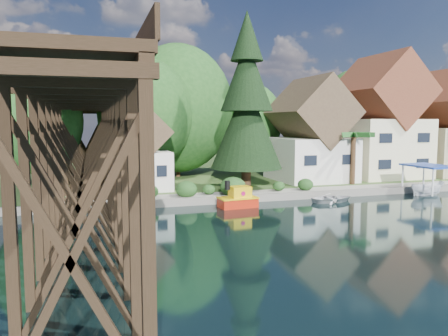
{
  "coord_description": "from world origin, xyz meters",
  "views": [
    {
      "loc": [
        -15.5,
        -25.89,
        6.67
      ],
      "look_at": [
        -5.73,
        6.0,
        3.17
      ],
      "focal_mm": 35.0,
      "sensor_mm": 36.0,
      "label": 1
    }
  ],
  "objects_px": {
    "trestle_bridge": "(83,142)",
    "tugboat": "(238,199)",
    "house_left": "(310,137)",
    "conifer": "(247,105)",
    "house_center": "(380,124)",
    "boat_white_a": "(333,197)",
    "boat_canopy": "(428,182)",
    "house_right": "(447,130)",
    "palm_tree": "(354,136)",
    "shed": "(142,153)"
  },
  "relations": [
    {
      "from": "trestle_bridge",
      "to": "tugboat",
      "type": "distance_m",
      "value": 12.45
    },
    {
      "from": "house_left",
      "to": "conifer",
      "type": "distance_m",
      "value": 10.41
    },
    {
      "from": "trestle_bridge",
      "to": "house_center",
      "type": "distance_m",
      "value": 33.96
    },
    {
      "from": "boat_white_a",
      "to": "boat_canopy",
      "type": "xyz_separation_m",
      "value": [
        10.07,
        0.44,
        0.82
      ]
    },
    {
      "from": "house_right",
      "to": "conifer",
      "type": "height_order",
      "value": "conifer"
    },
    {
      "from": "house_left",
      "to": "house_center",
      "type": "xyz_separation_m",
      "value": [
        9.0,
        0.5,
        1.28
      ]
    },
    {
      "from": "boat_canopy",
      "to": "tugboat",
      "type": "bearing_deg",
      "value": -178.99
    },
    {
      "from": "house_right",
      "to": "boat_white_a",
      "type": "xyz_separation_m",
      "value": [
        -21.1,
        -9.96,
        -5.39
      ]
    },
    {
      "from": "palm_tree",
      "to": "boat_white_a",
      "type": "relative_size",
      "value": 1.47
    },
    {
      "from": "shed",
      "to": "conifer",
      "type": "bearing_deg",
      "value": -17.92
    },
    {
      "from": "palm_tree",
      "to": "house_right",
      "type": "bearing_deg",
      "value": 15.53
    },
    {
      "from": "house_right",
      "to": "tugboat",
      "type": "height_order",
      "value": "house_right"
    },
    {
      "from": "palm_tree",
      "to": "boat_canopy",
      "type": "distance_m",
      "value": 8.01
    },
    {
      "from": "house_center",
      "to": "house_right",
      "type": "xyz_separation_m",
      "value": [
        9.0,
        -0.5,
        -0.64
      ]
    },
    {
      "from": "house_center",
      "to": "palm_tree",
      "type": "bearing_deg",
      "value": -143.61
    },
    {
      "from": "trestle_bridge",
      "to": "house_center",
      "type": "bearing_deg",
      "value": 19.49
    },
    {
      "from": "house_left",
      "to": "house_center",
      "type": "relative_size",
      "value": 0.79
    },
    {
      "from": "house_right",
      "to": "conifer",
      "type": "bearing_deg",
      "value": -170.61
    },
    {
      "from": "boat_white_a",
      "to": "tugboat",
      "type": "bearing_deg",
      "value": 83.04
    },
    {
      "from": "tugboat",
      "to": "boat_white_a",
      "type": "xyz_separation_m",
      "value": [
        8.41,
        -0.11,
        -0.27
      ]
    },
    {
      "from": "tugboat",
      "to": "boat_canopy",
      "type": "relative_size",
      "value": 0.73
    },
    {
      "from": "boat_white_a",
      "to": "boat_canopy",
      "type": "distance_m",
      "value": 10.11
    },
    {
      "from": "conifer",
      "to": "boat_white_a",
      "type": "distance_m",
      "value": 11.21
    },
    {
      "from": "house_left",
      "to": "shed",
      "type": "bearing_deg",
      "value": -175.23
    },
    {
      "from": "palm_tree",
      "to": "conifer",
      "type": "bearing_deg",
      "value": -179.34
    },
    {
      "from": "palm_tree",
      "to": "boat_canopy",
      "type": "relative_size",
      "value": 1.26
    },
    {
      "from": "conifer",
      "to": "tugboat",
      "type": "xyz_separation_m",
      "value": [
        -2.63,
        -5.4,
        -7.59
      ]
    },
    {
      "from": "palm_tree",
      "to": "boat_canopy",
      "type": "xyz_separation_m",
      "value": [
        4.5,
        -5.2,
        -4.1
      ]
    },
    {
      "from": "house_left",
      "to": "shed",
      "type": "xyz_separation_m",
      "value": [
        -18.0,
        -1.5,
        -1.31
      ]
    },
    {
      "from": "house_center",
      "to": "shed",
      "type": "distance_m",
      "value": 27.2
    },
    {
      "from": "house_right",
      "to": "palm_tree",
      "type": "height_order",
      "value": "house_right"
    },
    {
      "from": "house_center",
      "to": "conifer",
      "type": "bearing_deg",
      "value": -164.54
    },
    {
      "from": "house_center",
      "to": "boat_white_a",
      "type": "distance_m",
      "value": 17.09
    },
    {
      "from": "shed",
      "to": "house_center",
      "type": "bearing_deg",
      "value": 4.24
    },
    {
      "from": "shed",
      "to": "boat_white_a",
      "type": "bearing_deg",
      "value": -29.58
    },
    {
      "from": "trestle_bridge",
      "to": "house_center",
      "type": "relative_size",
      "value": 3.18
    },
    {
      "from": "palm_tree",
      "to": "boat_white_a",
      "type": "distance_m",
      "value": 9.32
    },
    {
      "from": "trestle_bridge",
      "to": "boat_white_a",
      "type": "distance_m",
      "value": 20.53
    },
    {
      "from": "conifer",
      "to": "boat_white_a",
      "type": "relative_size",
      "value": 4.32
    },
    {
      "from": "shed",
      "to": "conifer",
      "type": "xyz_separation_m",
      "value": [
        9.11,
        -2.95,
        4.42
      ]
    },
    {
      "from": "house_center",
      "to": "boat_white_a",
      "type": "height_order",
      "value": "house_center"
    },
    {
      "from": "trestle_bridge",
      "to": "boat_white_a",
      "type": "xyz_separation_m",
      "value": [
        19.9,
        0.87,
        -4.96
      ]
    },
    {
      "from": "house_center",
      "to": "boat_canopy",
      "type": "xyz_separation_m",
      "value": [
        -2.04,
        -10.02,
        -5.22
      ]
    },
    {
      "from": "trestle_bridge",
      "to": "conifer",
      "type": "relative_size",
      "value": 2.75
    },
    {
      "from": "boat_white_a",
      "to": "shed",
      "type": "bearing_deg",
      "value": 54.2
    },
    {
      "from": "shed",
      "to": "boat_canopy",
      "type": "height_order",
      "value": "shed"
    },
    {
      "from": "trestle_bridge",
      "to": "boat_white_a",
      "type": "bearing_deg",
      "value": 2.51
    },
    {
      "from": "trestle_bridge",
      "to": "shed",
      "type": "relative_size",
      "value": 5.63
    },
    {
      "from": "house_left",
      "to": "palm_tree",
      "type": "bearing_deg",
      "value": -60.28
    },
    {
      "from": "shed",
      "to": "conifer",
      "type": "relative_size",
      "value": 0.49
    }
  ]
}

